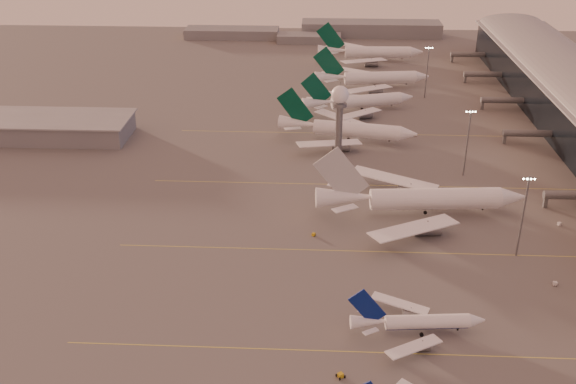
{
  "coord_description": "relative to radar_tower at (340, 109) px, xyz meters",
  "views": [
    {
      "loc": [
        -2.1,
        -113.52,
        100.7
      ],
      "look_at": [
        -11.41,
        73.01,
        9.79
      ],
      "focal_mm": 42.0,
      "sensor_mm": 36.0,
      "label": 1
    }
  ],
  "objects": [
    {
      "name": "distant_horizon",
      "position": [
        -2.38,
        205.14,
        -17.06
      ],
      "size": [
        165.0,
        37.5,
        9.0
      ],
      "color": "slate",
      "rests_on": "ground"
    },
    {
      "name": "greentail_b",
      "position": [
        10.47,
        59.04,
        -17.52
      ],
      "size": [
        51.98,
        41.38,
        19.4
      ],
      "color": "white",
      "rests_on": "ground"
    },
    {
      "name": "gsv_tug_hangar",
      "position": [
        32.01,
        28.35,
        -20.49
      ],
      "size": [
        3.35,
        2.33,
        0.88
      ],
      "color": "gold",
      "rests_on": "ground"
    },
    {
      "name": "gsv_tug_far",
      "position": [
        14.87,
        -26.23,
        -20.48
      ],
      "size": [
        3.54,
        3.7,
        0.92
      ],
      "color": "silver",
      "rests_on": "ground"
    },
    {
      "name": "greentail_a",
      "position": [
        4.16,
        21.93,
        -17.28
      ],
      "size": [
        56.79,
        45.47,
        20.79
      ],
      "color": "white",
      "rests_on": "ground"
    },
    {
      "name": "taxiway_markings",
      "position": [
        25.0,
        -64.0,
        -20.94
      ],
      "size": [
        180.0,
        185.25,
        0.02
      ],
      "color": "#E2D74F",
      "rests_on": "ground"
    },
    {
      "name": "narrowbody_mid",
      "position": [
        17.16,
        -102.26,
        -18.33
      ],
      "size": [
        33.11,
        26.34,
        12.94
      ],
      "color": "white",
      "rests_on": "ground"
    },
    {
      "name": "greentail_d",
      "position": [
        20.98,
        145.98,
        -17.06
      ],
      "size": [
        60.68,
        48.97,
        22.03
      ],
      "color": "white",
      "rests_on": "ground"
    },
    {
      "name": "hangar",
      "position": [
        -125.0,
        20.0,
        -16.63
      ],
      "size": [
        82.0,
        27.0,
        8.5
      ],
      "color": "slate",
      "rests_on": "ground"
    },
    {
      "name": "gsv_catering_b",
      "position": [
        68.08,
        -46.31,
        -18.95
      ],
      "size": [
        5.32,
        3.91,
        4.0
      ],
      "color": "silver",
      "rests_on": "ground"
    },
    {
      "name": "ground",
      "position": [
        -5.0,
        -120.0,
        -20.95
      ],
      "size": [
        700.0,
        700.0,
        0.0
      ],
      "primitive_type": "plane",
      "color": "#5C5959",
      "rests_on": "ground"
    },
    {
      "name": "gsv_tug_mid",
      "position": [
        -1.35,
        -118.8,
        -20.41
      ],
      "size": [
        3.88,
        4.25,
        1.04
      ],
      "color": "gold",
      "rests_on": "ground"
    },
    {
      "name": "mast_c",
      "position": [
        45.0,
        -10.0,
        -7.21
      ],
      "size": [
        3.6,
        0.56,
        25.0
      ],
      "color": "slate",
      "rests_on": "ground"
    },
    {
      "name": "gsv_truck_c",
      "position": [
        -7.97,
        -56.44,
        -19.94
      ],
      "size": [
        4.2,
        5.04,
        1.98
      ],
      "color": "gold",
      "rests_on": "ground"
    },
    {
      "name": "mast_b",
      "position": [
        50.0,
        -65.0,
        -7.21
      ],
      "size": [
        3.6,
        0.56,
        25.0
      ],
      "color": "slate",
      "rests_on": "ground"
    },
    {
      "name": "widebody_white",
      "position": [
        25.65,
        -41.32,
        -16.82
      ],
      "size": [
        67.64,
        54.01,
        23.79
      ],
      "color": "white",
      "rests_on": "ground"
    },
    {
      "name": "gsv_truck_b",
      "position": [
        56.82,
        -80.12,
        -19.82
      ],
      "size": [
        5.5,
        2.16,
        2.21
      ],
      "color": "silver",
      "rests_on": "ground"
    },
    {
      "name": "radar_tower",
      "position": [
        0.0,
        0.0,
        0.0
      ],
      "size": [
        6.4,
        6.4,
        31.1
      ],
      "color": "slate",
      "rests_on": "ground"
    },
    {
      "name": "greentail_c",
      "position": [
        18.8,
        94.96,
        -17.18
      ],
      "size": [
        58.58,
        47.05,
        21.33
      ],
      "color": "white",
      "rests_on": "ground"
    },
    {
      "name": "mast_d",
      "position": [
        43.0,
        80.0,
        -7.21
      ],
      "size": [
        3.6,
        0.56,
        25.0
      ],
      "color": "slate",
      "rests_on": "ground"
    }
  ]
}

